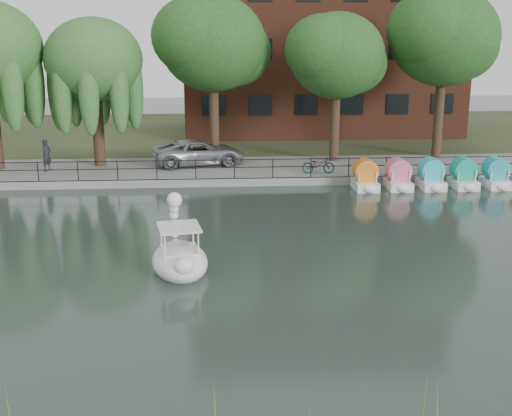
{
  "coord_description": "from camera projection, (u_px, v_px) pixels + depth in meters",
  "views": [
    {
      "loc": [
        -1.07,
        -19.32,
        7.74
      ],
      "look_at": [
        0.5,
        4.0,
        1.3
      ],
      "focal_mm": 45.0,
      "sensor_mm": 36.0,
      "label": 1
    }
  ],
  "objects": [
    {
      "name": "broadleaf_right",
      "position": [
        337.0,
        56.0,
        36.23
      ],
      "size": [
        5.4,
        5.4,
        8.32
      ],
      "color": "#473323",
      "rests_on": "promenade"
    },
    {
      "name": "broadleaf_center",
      "position": [
        213.0,
        44.0,
        36.08
      ],
      "size": [
        6.0,
        6.0,
        9.25
      ],
      "color": "#473323",
      "rests_on": "promenade"
    },
    {
      "name": "pedestrian",
      "position": [
        46.0,
        153.0,
        34.77
      ],
      "size": [
        0.78,
        0.86,
        1.98
      ],
      "primitive_type": "imported",
      "rotation": [
        0.0,
        0.0,
        1.04
      ],
      "color": "black",
      "rests_on": "promenade"
    },
    {
      "name": "railing",
      "position": [
        234.0,
        164.0,
        33.15
      ],
      "size": [
        32.0,
        0.05,
        1.0
      ],
      "color": "black",
      "rests_on": "promenade"
    },
    {
      "name": "swan_boat",
      "position": [
        179.0,
        255.0,
        21.41
      ],
      "size": [
        2.31,
        3.19,
        2.47
      ],
      "rotation": [
        0.0,
        0.0,
        0.17
      ],
      "color": "white",
      "rests_on": "ground_plane"
    },
    {
      "name": "minivan",
      "position": [
        199.0,
        150.0,
        36.39
      ],
      "size": [
        3.94,
        6.39,
        1.65
      ],
      "primitive_type": "imported",
      "rotation": [
        0.0,
        0.0,
        1.79
      ],
      "color": "gray",
      "rests_on": "promenade"
    },
    {
      "name": "pedal_boat_row",
      "position": [
        447.0,
        176.0,
        32.75
      ],
      "size": [
        9.65,
        1.7,
        1.4
      ],
      "color": "white",
      "rests_on": "ground_plane"
    },
    {
      "name": "willow_mid",
      "position": [
        94.0,
        60.0,
        34.91
      ],
      "size": [
        5.32,
        5.32,
        8.15
      ],
      "color": "#473323",
      "rests_on": "promenade"
    },
    {
      "name": "broadleaf_far",
      "position": [
        445.0,
        38.0,
        37.34
      ],
      "size": [
        6.3,
        6.3,
        9.71
      ],
      "color": "#473323",
      "rests_on": "promenade"
    },
    {
      "name": "bicycle",
      "position": [
        318.0,
        164.0,
        34.31
      ],
      "size": [
        0.66,
        1.74,
        1.0
      ],
      "primitive_type": "imported",
      "rotation": [
        0.0,
        0.0,
        1.54
      ],
      "color": "gray",
      "rests_on": "promenade"
    },
    {
      "name": "kerb",
      "position": [
        235.0,
        182.0,
        33.21
      ],
      "size": [
        40.0,
        0.25,
        0.4
      ],
      "primitive_type": "cube",
      "color": "gray",
      "rests_on": "ground_plane"
    },
    {
      "name": "promenade",
      "position": [
        233.0,
        171.0,
        36.04
      ],
      "size": [
        40.0,
        6.0,
        0.4
      ],
      "primitive_type": "cube",
      "color": "gray",
      "rests_on": "ground_plane"
    },
    {
      "name": "land_strip",
      "position": [
        227.0,
        133.0,
        49.52
      ],
      "size": [
        60.0,
        22.0,
        0.36
      ],
      "primitive_type": "cube",
      "color": "#47512D",
      "rests_on": "ground_plane"
    },
    {
      "name": "apartment_building",
      "position": [
        320.0,
        9.0,
        47.5
      ],
      "size": [
        20.0,
        10.07,
        18.0
      ],
      "color": "#4C1E16",
      "rests_on": "land_strip"
    },
    {
      "name": "ground_plane",
      "position": [
        249.0,
        280.0,
        20.71
      ],
      "size": [
        120.0,
        120.0,
        0.0
      ],
      "primitive_type": "plane",
      "color": "#3A4740"
    }
  ]
}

